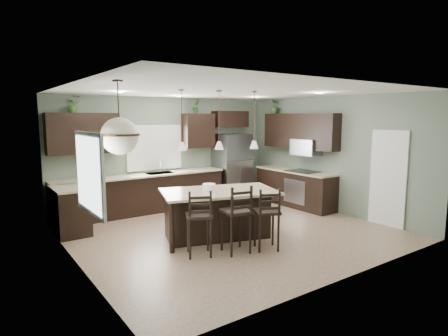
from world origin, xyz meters
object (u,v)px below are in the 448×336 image
(plant_back_left, at_px, (73,104))
(bar_stool_center, at_px, (236,219))
(refrigerator, at_px, (232,167))
(serving_dish, at_px, (209,188))
(bar_stool_right, at_px, (267,218))
(bar_stool_left, at_px, (199,223))
(kitchen_island, at_px, (219,214))

(plant_back_left, bearing_deg, bar_stool_center, -64.32)
(refrigerator, bearing_deg, serving_dish, -133.63)
(bar_stool_right, xyz_separation_m, plant_back_left, (-2.24, 3.74, 2.03))
(bar_stool_left, height_order, plant_back_left, plant_back_left)
(refrigerator, relative_size, kitchen_island, 0.86)
(refrigerator, height_order, serving_dish, refrigerator)
(refrigerator, distance_m, serving_dish, 3.44)
(refrigerator, xyz_separation_m, serving_dish, (-2.37, -2.49, 0.07))
(kitchen_island, relative_size, serving_dish, 8.94)
(bar_stool_left, distance_m, bar_stool_center, 0.64)
(kitchen_island, xyz_separation_m, bar_stool_right, (0.32, -0.99, 0.09))
(serving_dish, height_order, bar_stool_right, bar_stool_right)
(serving_dish, xyz_separation_m, bar_stool_right, (0.51, -1.06, -0.44))
(kitchen_island, bearing_deg, serving_dish, -180.00)
(refrigerator, distance_m, bar_stool_right, 4.02)
(kitchen_island, height_order, bar_stool_right, bar_stool_right)
(plant_back_left, bearing_deg, kitchen_island, -55.03)
(kitchen_island, bearing_deg, bar_stool_left, -126.50)
(serving_dish, distance_m, plant_back_left, 3.56)
(serving_dish, relative_size, bar_stool_right, 0.22)
(refrigerator, xyz_separation_m, bar_stool_center, (-2.39, -3.36, -0.33))
(refrigerator, bearing_deg, kitchen_island, -130.54)
(refrigerator, distance_m, plant_back_left, 4.42)
(bar_stool_left, bearing_deg, serving_dish, 70.79)
(bar_stool_center, distance_m, bar_stool_right, 0.56)
(bar_stool_center, bearing_deg, kitchen_island, 83.73)
(bar_stool_left, relative_size, bar_stool_right, 1.02)
(refrigerator, bearing_deg, bar_stool_right, -117.70)
(plant_back_left, bearing_deg, bar_stool_left, -71.33)
(refrigerator, xyz_separation_m, bar_stool_left, (-2.98, -3.12, -0.36))
(serving_dish, bearing_deg, plant_back_left, 122.81)
(bar_stool_left, height_order, bar_stool_right, bar_stool_left)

